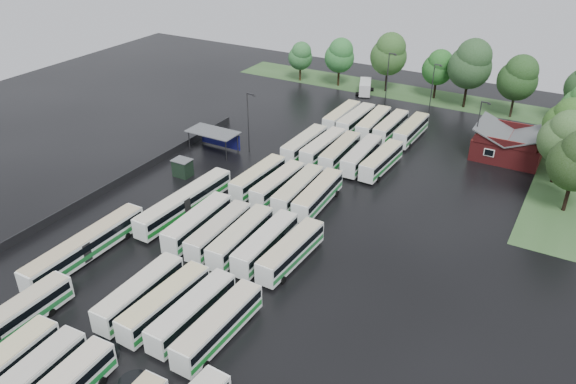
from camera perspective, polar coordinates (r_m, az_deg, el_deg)
The scene contains 50 objects.
ground at distance 67.17m, azimuth -6.61°, elevation -5.76°, with size 160.00×160.00×0.00m, color black.
brick_building at distance 94.34m, azimuth 21.42°, elevation 4.31°, with size 10.07×8.60×5.39m.
wash_shed at distance 90.39m, azimuth -7.48°, elevation 5.87°, with size 8.20×4.20×3.58m.
utility_hut at distance 83.88m, azimuth -10.66°, elevation 2.45°, with size 2.70×2.20×2.62m.
grass_strip_north at distance 119.41m, azimuth 12.85°, elevation 9.64°, with size 80.00×10.00×0.01m, color #325528.
grass_strip_east at distance 94.59m, azimuth 27.10°, elevation 1.86°, with size 10.00×50.00×0.01m, color #325528.
west_fence at distance 85.02m, azimuth -15.70°, elevation 1.66°, with size 0.10×50.00×1.20m, color #2D2D30.
bus_r0c1 at distance 53.55m, azimuth -25.02°, elevation -17.20°, with size 2.96×11.46×3.16m.
bus_r1c1 at distance 59.49m, azimuth -14.82°, elevation -9.86°, with size 2.46×11.10×3.08m.
bus_r1c2 at distance 57.67m, azimuth -12.38°, elevation -10.92°, with size 2.75×11.19×3.09m.
bus_r1c3 at distance 56.16m, azimuth -9.68°, elevation -11.88°, with size 2.57×11.08×3.07m.
bus_r1c4 at distance 54.28m, azimuth -7.06°, elevation -13.30°, with size 2.59×11.34×3.14m.
bus_r2c0 at distance 69.22m, azimuth -9.15°, elevation -3.09°, with size 2.82×11.48×3.17m.
bus_r2c1 at distance 67.42m, azimuth -7.02°, elevation -3.93°, with size 2.68×11.05×3.06m.
bus_r2c2 at distance 65.95m, azimuth -4.80°, elevation -4.56°, with size 2.84×11.46×3.17m.
bus_r2c3 at distance 64.72m, azimuth -2.27°, elevation -5.20°, with size 2.57×11.35×3.15m.
bus_r2c4 at distance 63.42m, azimuth 0.31°, elevation -6.01°, with size 2.76×11.19×3.09m.
bus_r3c0 at distance 79.02m, azimuth -3.04°, elevation 1.50°, with size 2.66×11.02×3.05m.
bus_r3c1 at distance 77.19m, azimuth -1.03°, elevation 0.82°, with size 2.59×10.93×3.03m.
bus_r3c2 at distance 75.64m, azimuth 1.04°, elevation 0.24°, with size 2.76×11.31×3.13m.
bus_r3c3 at distance 74.47m, azimuth 3.06°, elevation -0.28°, with size 2.89×11.42×3.15m.
bus_r4c0 at distance 89.21m, azimuth 1.69°, elevation 4.90°, with size 2.48×11.24×3.12m.
bus_r4c1 at distance 88.25m, azimuth 3.59°, elevation 4.58°, with size 2.61×11.29×3.13m.
bus_r4c2 at distance 86.89m, azimuth 5.32°, elevation 4.09°, with size 2.73×11.22×3.10m.
bus_r4c3 at distance 86.00m, azimuth 7.50°, elevation 3.70°, with size 2.65×11.32×3.14m.
bus_r4c4 at distance 84.90m, azimuth 9.48°, elevation 3.17°, with size 2.82×11.13×3.07m.
bus_r5c0 at distance 100.72m, azimuth 5.48°, elevation 7.65°, with size 2.37×11.06×3.08m.
bus_r5c1 at distance 99.47m, azimuth 6.91°, elevation 7.30°, with size 2.60×11.24×3.12m.
bus_r5c2 at distance 98.33m, azimuth 8.67°, elevation 6.93°, with size 2.80×11.41×3.15m.
bus_r5c3 at distance 97.62m, azimuth 10.40°, elevation 6.57°, with size 2.45×10.89×3.02m.
bus_r5c4 at distance 96.72m, azimuth 12.40°, elevation 6.17°, with size 2.54×11.12×3.08m.
artic_bus_west_b at distance 73.97m, azimuth -10.44°, elevation -1.00°, with size 2.88×16.63×3.07m.
artic_bus_west_c at distance 68.22m, azimuth -19.87°, elevation -5.20°, with size 2.35×16.51×3.06m.
minibus at distance 117.70m, azimuth 7.84°, elevation 10.55°, with size 4.17×6.37×2.61m.
tree_north_0 at distance 123.64m, azimuth 1.30°, elevation 13.68°, with size 5.20×5.20×8.61m.
tree_north_1 at distance 120.39m, azimuth 5.30°, elevation 13.68°, with size 6.21×6.21×10.29m.
tree_north_2 at distance 117.93m, azimuth 10.25°, elevation 13.66°, with size 7.37×7.37×12.21m.
tree_north_3 at distance 116.08m, azimuth 15.03°, elevation 12.17°, with size 6.04×6.04×10.01m.
tree_north_4 at distance 112.03m, azimuth 18.11°, elevation 12.30°, with size 8.06×8.06×13.35m.
tree_north_5 at distance 110.09m, azimuth 22.40°, elevation 10.72°, with size 7.11×7.11×11.77m.
tree_east_1 at distance 86.89m, azimuth 26.31°, elevation 5.04°, with size 6.74×6.74×11.16m.
tree_east_2 at distance 93.63m, azimuth 26.50°, elevation 6.40°, with size 6.46×6.46×10.70m.
lamp_post_ne at distance 91.21m, azimuth 18.78°, elevation 6.40°, with size 1.44×0.28×9.33m.
lamp_post_nw at distance 88.40m, azimuth -4.01°, elevation 7.46°, with size 1.53×0.30×9.94m.
lamp_post_back_w at distance 110.07m, azimuth 10.14°, elevation 11.56°, with size 1.59×0.31×10.32m.
lamp_post_back_e at distance 108.21m, azimuth 14.52°, elevation 10.48°, with size 1.44×0.28×9.36m.
puddle_0 at distance 56.48m, azimuth -19.47°, elevation -15.47°, with size 5.45×5.45×0.01m, color black.
puddle_1 at distance 53.19m, azimuth -15.38°, elevation -18.05°, with size 2.77×2.77×0.01m, color black.
puddle_2 at distance 71.88m, azimuth -8.47°, elevation -3.36°, with size 8.07×8.07×0.01m, color black.
puddle_3 at distance 64.18m, azimuth -3.01°, elevation -7.44°, with size 4.64×4.64×0.01m, color black.
Camera 1 is at (33.88, -43.82, 38.01)m, focal length 35.00 mm.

